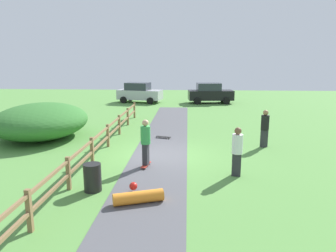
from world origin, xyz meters
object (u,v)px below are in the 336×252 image
object	(u,v)px
trash_bin	(93,177)
skater_riding	(146,141)
parked_car_black	(210,93)
parked_car_silver	(139,93)
skateboard_loose	(163,137)
bush_large	(41,121)
skater_fallen	(138,196)
bystander_black	(265,127)
bystander_white	(237,149)

from	to	relation	value
trash_bin	skater_riding	distance (m)	2.83
parked_car_black	parked_car_silver	bearing A→B (deg)	179.86
skateboard_loose	parked_car_silver	xyz separation A→B (m)	(-3.40, 14.09, 0.87)
bush_large	parked_car_black	distance (m)	17.37
skater_fallen	bystander_black	distance (m)	8.21
skater_riding	skateboard_loose	world-z (taller)	skater_riding
trash_bin	bush_large	bearing A→B (deg)	125.17
parked_car_silver	parked_car_black	size ratio (longest dim) A/B	1.03
bush_large	parked_car_silver	world-z (taller)	parked_car_silver
skater_riding	skateboard_loose	bearing A→B (deg)	85.71
parked_car_black	skater_riding	bearing A→B (deg)	-101.35
skater_fallen	parked_car_silver	bearing A→B (deg)	98.44
bush_large	trash_bin	size ratio (longest dim) A/B	6.30
skater_riding	parked_car_silver	world-z (taller)	parked_car_silver
skateboard_loose	bystander_black	xyz separation A→B (m)	(4.93, -1.34, 0.91)
bush_large	parked_car_black	xyz separation A→B (m)	(9.90, 14.27, 0.04)
bush_large	trash_bin	distance (m)	8.28
skateboard_loose	parked_car_silver	size ratio (longest dim) A/B	0.18
parked_car_silver	parked_car_black	distance (m)	6.80
skater_fallen	bystander_white	xyz separation A→B (m)	(3.20, 2.41, 0.79)
trash_bin	parked_car_silver	size ratio (longest dim) A/B	0.20
skater_fallen	parked_car_silver	distance (m)	22.06
bush_large	skater_riding	xyz separation A→B (m)	(6.16, -4.37, 0.14)
skater_fallen	skateboard_loose	world-z (taller)	skater_fallen
trash_bin	skater_riding	xyz separation A→B (m)	(1.39, 2.39, 0.61)
bystander_white	parked_car_silver	distance (m)	20.45
bystander_white	parked_car_silver	bearing A→B (deg)	108.36
trash_bin	bystander_white	xyz separation A→B (m)	(4.78, 1.64, 0.54)
bush_large	skateboard_loose	size ratio (longest dim) A/B	6.88
skater_fallen	bystander_black	xyz separation A→B (m)	(5.10, 6.38, 0.79)
skater_fallen	parked_car_silver	size ratio (longest dim) A/B	0.34
bush_large	skateboard_loose	distance (m)	6.56
skater_fallen	bystander_white	bearing A→B (deg)	36.94
trash_bin	skater_fallen	distance (m)	1.77
bush_large	bystander_white	world-z (taller)	bush_large
bush_large	bystander_white	xyz separation A→B (m)	(9.54, -5.12, 0.07)
skater_riding	bystander_white	xyz separation A→B (m)	(3.38, -0.75, -0.07)
skater_riding	skateboard_loose	xyz separation A→B (m)	(0.34, 4.56, -0.98)
bush_large	trash_bin	bearing A→B (deg)	-54.83
trash_bin	parked_car_silver	distance (m)	21.12
skater_fallen	parked_car_black	xyz separation A→B (m)	(3.56, 21.80, 0.76)
skater_fallen	parked_car_black	distance (m)	22.10
trash_bin	skater_riding	size ratio (longest dim) A/B	0.48
bush_large	parked_car_silver	xyz separation A→B (m)	(3.10, 14.29, 0.04)
bush_large	skater_fallen	distance (m)	9.86
bystander_black	parked_car_silver	bearing A→B (deg)	118.38
skateboard_loose	parked_car_silver	distance (m)	14.52
skateboard_loose	trash_bin	bearing A→B (deg)	-104.03
bystander_white	parked_car_silver	size ratio (longest dim) A/B	0.40
trash_bin	skateboard_loose	bearing A→B (deg)	75.97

